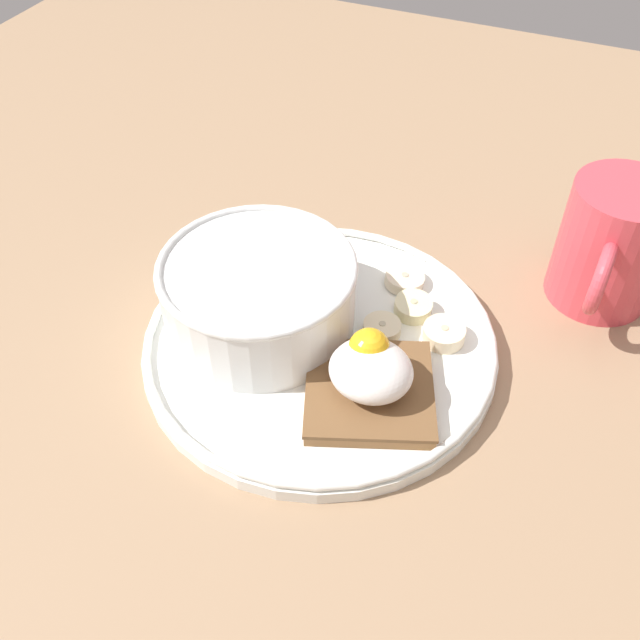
{
  "coord_description": "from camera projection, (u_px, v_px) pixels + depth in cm",
  "views": [
    {
      "loc": [
        13.75,
        -31.88,
        39.86
      ],
      "look_at": [
        0.0,
        0.0,
        5.0
      ],
      "focal_mm": 40.0,
      "sensor_mm": 36.0,
      "label": 1
    }
  ],
  "objects": [
    {
      "name": "oatmeal_bowl",
      "position": [
        262.0,
        290.0,
        0.5
      ],
      "size": [
        13.84,
        13.84,
        5.56
      ],
      "color": "white",
      "rests_on": "plate"
    },
    {
      "name": "ground_plane",
      "position": [
        320.0,
        359.0,
        0.52
      ],
      "size": [
        120.0,
        120.0,
        2.0
      ],
      "primitive_type": "cube",
      "color": "#9C7B5B",
      "rests_on": "ground"
    },
    {
      "name": "plate",
      "position": [
        320.0,
        342.0,
        0.51
      ],
      "size": [
        25.09,
        25.09,
        1.6
      ],
      "color": "white",
      "rests_on": "ground_plane"
    },
    {
      "name": "banana_slice_front",
      "position": [
        413.0,
        307.0,
        0.52
      ],
      "size": [
        3.91,
        3.93,
        1.34
      ],
      "color": "beige",
      "rests_on": "plate"
    },
    {
      "name": "banana_slice_back",
      "position": [
        444.0,
        334.0,
        0.5
      ],
      "size": [
        4.13,
        4.14,
        1.23
      ],
      "color": "#FBE7BC",
      "rests_on": "plate"
    },
    {
      "name": "coffee_mug",
      "position": [
        611.0,
        245.0,
        0.52
      ],
      "size": [
        7.68,
        11.32,
        9.65
      ],
      "color": "#D9434E",
      "rests_on": "ground_plane"
    },
    {
      "name": "banana_slice_left",
      "position": [
        404.0,
        279.0,
        0.54
      ],
      "size": [
        3.72,
        3.67,
        1.1
      ],
      "color": "#F4E4C2",
      "rests_on": "plate"
    },
    {
      "name": "banana_slice_right",
      "position": [
        382.0,
        328.0,
        0.51
      ],
      "size": [
        3.53,
        3.53,
        0.88
      ],
      "color": "beige",
      "rests_on": "plate"
    },
    {
      "name": "toast_slice",
      "position": [
        369.0,
        391.0,
        0.47
      ],
      "size": [
        10.75,
        10.75,
        1.11
      ],
      "color": "brown",
      "rests_on": "plate"
    },
    {
      "name": "poached_egg",
      "position": [
        370.0,
        366.0,
        0.45
      ],
      "size": [
        5.5,
        6.91,
        3.84
      ],
      "color": "white",
      "rests_on": "toast_slice"
    }
  ]
}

